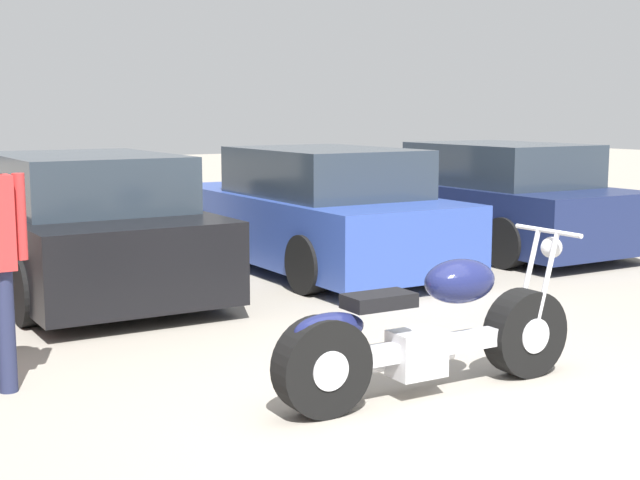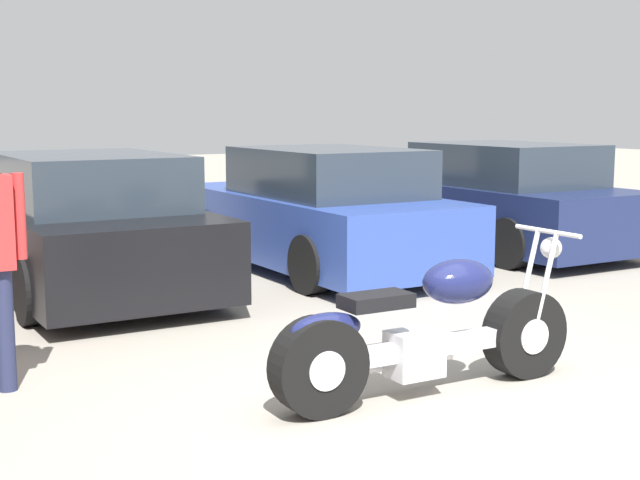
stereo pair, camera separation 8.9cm
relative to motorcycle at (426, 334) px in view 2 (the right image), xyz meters
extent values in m
plane|color=gray|center=(-0.03, -0.46, -0.41)|extent=(60.00, 60.00, 0.00)
cylinder|color=black|center=(0.84, -0.01, -0.10)|extent=(0.61, 0.21, 0.61)
cylinder|color=silver|center=(0.84, -0.01, -0.10)|extent=(0.25, 0.22, 0.24)
cylinder|color=black|center=(-0.80, 0.01, -0.10)|extent=(0.61, 0.21, 0.61)
cylinder|color=silver|center=(-0.80, 0.01, -0.10)|extent=(0.25, 0.22, 0.24)
cube|color=silver|center=(0.02, 0.00, -0.09)|extent=(1.25, 0.12, 0.12)
cube|color=silver|center=(-0.09, 0.00, -0.12)|extent=(0.34, 0.24, 0.30)
ellipsoid|color=#191E4C|center=(0.25, -0.01, 0.32)|extent=(0.52, 0.35, 0.29)
cube|color=black|center=(-0.39, 0.00, 0.26)|extent=(0.44, 0.24, 0.09)
ellipsoid|color=#191E4C|center=(-0.75, 0.00, 0.12)|extent=(0.48, 0.21, 0.20)
cylinder|color=silver|center=(0.93, -0.10, 0.25)|extent=(0.22, 0.04, 0.71)
cylinder|color=silver|center=(0.93, 0.08, 0.25)|extent=(0.22, 0.04, 0.71)
cylinder|color=silver|center=(1.02, -0.02, 0.60)|extent=(0.04, 0.62, 0.03)
sphere|color=silver|center=(1.06, -0.02, 0.48)|extent=(0.15, 0.15, 0.15)
cylinder|color=silver|center=(-0.32, 0.14, -0.21)|extent=(1.25, 0.09, 0.08)
cube|color=black|center=(-0.96, 4.53, 0.10)|extent=(1.78, 4.18, 0.74)
cube|color=#28333D|center=(-0.96, 4.28, 0.73)|extent=(1.56, 2.17, 0.53)
cylinder|color=black|center=(-0.14, 5.82, -0.10)|extent=(0.20, 0.61, 0.61)
cylinder|color=black|center=(-1.79, 3.23, -0.10)|extent=(0.20, 0.61, 0.61)
cylinder|color=black|center=(-0.14, 3.23, -0.10)|extent=(0.20, 0.61, 0.61)
cube|color=#2D479E|center=(1.75, 4.45, 0.10)|extent=(1.78, 4.18, 0.74)
cube|color=#28333D|center=(1.75, 4.20, 0.73)|extent=(1.56, 2.17, 0.53)
cylinder|color=black|center=(0.92, 5.74, -0.10)|extent=(0.20, 0.61, 0.61)
cylinder|color=black|center=(2.58, 5.74, -0.10)|extent=(0.20, 0.61, 0.61)
cylinder|color=black|center=(0.92, 3.15, -0.10)|extent=(0.20, 0.61, 0.61)
cylinder|color=black|center=(2.58, 3.15, -0.10)|extent=(0.20, 0.61, 0.61)
cube|color=#19234C|center=(4.47, 4.51, 0.10)|extent=(1.78, 4.18, 0.74)
cube|color=#28333D|center=(4.47, 4.26, 0.73)|extent=(1.56, 2.17, 0.53)
cylinder|color=black|center=(3.64, 5.81, -0.10)|extent=(0.20, 0.61, 0.61)
cylinder|color=black|center=(5.29, 5.81, -0.10)|extent=(0.20, 0.61, 0.61)
cylinder|color=black|center=(3.64, 3.21, -0.10)|extent=(0.20, 0.61, 0.61)
cylinder|color=black|center=(5.29, 3.21, -0.10)|extent=(0.20, 0.61, 0.61)
cylinder|color=#232847|center=(-2.34, 1.46, 0.00)|extent=(0.12, 0.12, 0.82)
cylinder|color=red|center=(-2.21, 1.46, 0.75)|extent=(0.08, 0.08, 0.56)
camera|label=1|loc=(-3.48, -4.45, 1.44)|focal=50.00mm
camera|label=2|loc=(-3.40, -4.50, 1.44)|focal=50.00mm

